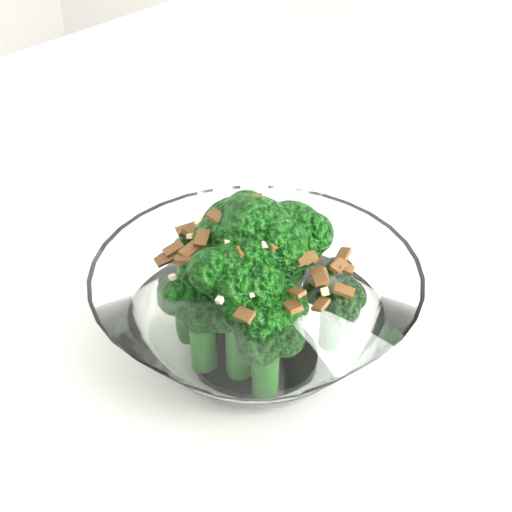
% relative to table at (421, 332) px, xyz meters
% --- Properties ---
extents(table, '(1.35, 1.06, 0.75)m').
position_rel_table_xyz_m(table, '(0.00, 0.00, 0.00)').
color(table, white).
rests_on(table, ground).
extents(broccoli_dish, '(0.20, 0.20, 0.12)m').
position_rel_table_xyz_m(broccoli_dish, '(-0.07, -0.16, 0.11)').
color(broccoli_dish, white).
rests_on(broccoli_dish, table).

